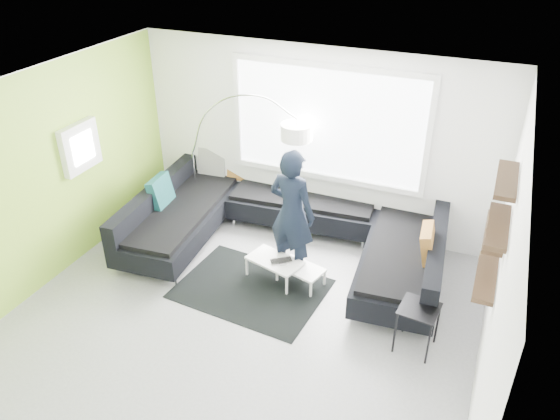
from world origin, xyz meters
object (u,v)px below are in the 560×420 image
object	(u,v)px
sectional_sofa	(288,228)
side_table	(416,328)
person	(292,214)
arc_lamp	(193,152)
laptop	(282,262)
coffee_table	(288,271)

from	to	relation	value
sectional_sofa	side_table	world-z (taller)	sectional_sofa
sectional_sofa	person	bearing A→B (deg)	-66.04
sectional_sofa	person	xyz separation A→B (m)	(0.22, -0.40, 0.50)
arc_lamp	side_table	bearing A→B (deg)	-21.53
person	laptop	distance (m)	0.67
coffee_table	side_table	world-z (taller)	side_table
person	laptop	xyz separation A→B (m)	(-0.02, -0.30, -0.59)
arc_lamp	person	distance (m)	2.24
coffee_table	person	distance (m)	0.80
person	coffee_table	bearing A→B (deg)	110.31
sectional_sofa	arc_lamp	bearing A→B (deg)	159.26
laptop	coffee_table	bearing A→B (deg)	3.17
coffee_table	arc_lamp	size ratio (longest dim) A/B	0.44
arc_lamp	laptop	xyz separation A→B (m)	(2.03, -1.22, -0.74)
side_table	laptop	distance (m)	1.96
side_table	person	world-z (taller)	person
arc_lamp	side_table	world-z (taller)	arc_lamp
side_table	coffee_table	bearing A→B (deg)	161.93
arc_lamp	laptop	size ratio (longest dim) A/B	6.26
arc_lamp	laptop	bearing A→B (deg)	-28.31
sectional_sofa	coffee_table	world-z (taller)	sectional_sofa
arc_lamp	coffee_table	bearing A→B (deg)	-26.50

